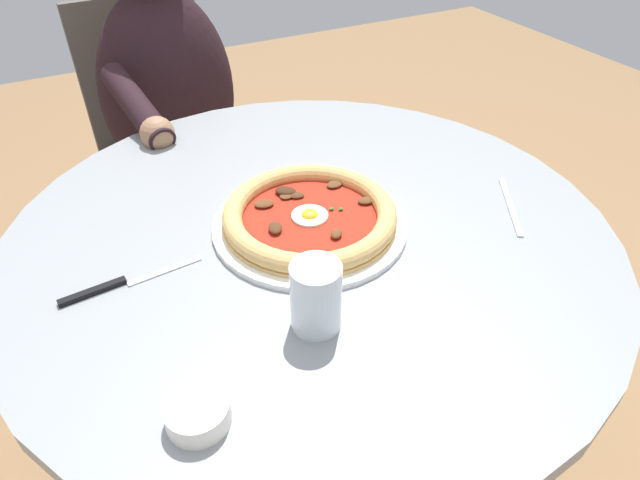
{
  "coord_description": "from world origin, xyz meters",
  "views": [
    {
      "loc": [
        -0.31,
        -0.64,
        1.28
      ],
      "look_at": [
        -0.0,
        -0.04,
        0.75
      ],
      "focal_mm": 30.54,
      "sensor_mm": 36.0,
      "label": 1
    }
  ],
  "objects_px": {
    "pizza_on_plate": "(310,216)",
    "cafe_chair_diner": "(163,133)",
    "dining_table": "(311,290)",
    "fork_utensil": "(510,206)",
    "water_glass": "(316,300)",
    "steak_knife": "(112,287)",
    "ramekin_capers": "(197,412)",
    "diner_person": "(182,166)"
  },
  "relations": [
    {
      "from": "dining_table",
      "to": "fork_utensil",
      "type": "height_order",
      "value": "fork_utensil"
    },
    {
      "from": "water_glass",
      "to": "dining_table",
      "type": "bearing_deg",
      "value": 65.6
    },
    {
      "from": "steak_knife",
      "to": "cafe_chair_diner",
      "type": "relative_size",
      "value": 0.23
    },
    {
      "from": "ramekin_capers",
      "to": "diner_person",
      "type": "distance_m",
      "value": 1.04
    },
    {
      "from": "steak_knife",
      "to": "ramekin_capers",
      "type": "relative_size",
      "value": 2.81
    },
    {
      "from": "steak_knife",
      "to": "diner_person",
      "type": "bearing_deg",
      "value": 69.46
    },
    {
      "from": "fork_utensil",
      "to": "cafe_chair_diner",
      "type": "xyz_separation_m",
      "value": [
        -0.38,
        0.96,
        -0.21
      ]
    },
    {
      "from": "pizza_on_plate",
      "to": "cafe_chair_diner",
      "type": "distance_m",
      "value": 0.89
    },
    {
      "from": "water_glass",
      "to": "ramekin_capers",
      "type": "distance_m",
      "value": 0.2
    },
    {
      "from": "dining_table",
      "to": "fork_utensil",
      "type": "bearing_deg",
      "value": -18.09
    },
    {
      "from": "fork_utensil",
      "to": "diner_person",
      "type": "bearing_deg",
      "value": 114.71
    },
    {
      "from": "steak_knife",
      "to": "fork_utensil",
      "type": "distance_m",
      "value": 0.65
    },
    {
      "from": "fork_utensil",
      "to": "water_glass",
      "type": "bearing_deg",
      "value": -168.28
    },
    {
      "from": "dining_table",
      "to": "pizza_on_plate",
      "type": "distance_m",
      "value": 0.16
    },
    {
      "from": "dining_table",
      "to": "cafe_chair_diner",
      "type": "xyz_separation_m",
      "value": [
        -0.05,
        0.86,
        -0.07
      ]
    },
    {
      "from": "pizza_on_plate",
      "to": "diner_person",
      "type": "xyz_separation_m",
      "value": [
        -0.05,
        0.71,
        -0.27
      ]
    },
    {
      "from": "pizza_on_plate",
      "to": "ramekin_capers",
      "type": "distance_m",
      "value": 0.38
    },
    {
      "from": "dining_table",
      "to": "pizza_on_plate",
      "type": "bearing_deg",
      "value": 54.06
    },
    {
      "from": "ramekin_capers",
      "to": "diner_person",
      "type": "relative_size",
      "value": 0.06
    },
    {
      "from": "water_glass",
      "to": "steak_knife",
      "type": "relative_size",
      "value": 0.48
    },
    {
      "from": "ramekin_capers",
      "to": "fork_utensil",
      "type": "distance_m",
      "value": 0.62
    },
    {
      "from": "dining_table",
      "to": "fork_utensil",
      "type": "xyz_separation_m",
      "value": [
        0.33,
        -0.11,
        0.15
      ]
    },
    {
      "from": "fork_utensil",
      "to": "dining_table",
      "type": "bearing_deg",
      "value": 161.91
    },
    {
      "from": "steak_knife",
      "to": "water_glass",
      "type": "bearing_deg",
      "value": -40.35
    },
    {
      "from": "ramekin_capers",
      "to": "dining_table",
      "type": "bearing_deg",
      "value": 44.45
    },
    {
      "from": "steak_knife",
      "to": "ramekin_capers",
      "type": "xyz_separation_m",
      "value": [
        0.04,
        -0.26,
        0.01
      ]
    },
    {
      "from": "diner_person",
      "to": "cafe_chair_diner",
      "type": "distance_m",
      "value": 0.15
    },
    {
      "from": "water_glass",
      "to": "diner_person",
      "type": "xyz_separation_m",
      "value": [
        0.04,
        0.91,
        -0.29
      ]
    },
    {
      "from": "steak_knife",
      "to": "diner_person",
      "type": "distance_m",
      "value": 0.8
    },
    {
      "from": "water_glass",
      "to": "ramekin_capers",
      "type": "relative_size",
      "value": 1.36
    },
    {
      "from": "pizza_on_plate",
      "to": "steak_knife",
      "type": "bearing_deg",
      "value": -179.28
    },
    {
      "from": "pizza_on_plate",
      "to": "steak_knife",
      "type": "relative_size",
      "value": 1.54
    },
    {
      "from": "steak_knife",
      "to": "cafe_chair_diner",
      "type": "height_order",
      "value": "cafe_chair_diner"
    },
    {
      "from": "dining_table",
      "to": "ramekin_capers",
      "type": "bearing_deg",
      "value": -135.55
    },
    {
      "from": "pizza_on_plate",
      "to": "diner_person",
      "type": "bearing_deg",
      "value": 93.9
    },
    {
      "from": "water_glass",
      "to": "cafe_chair_diner",
      "type": "height_order",
      "value": "cafe_chair_diner"
    },
    {
      "from": "pizza_on_plate",
      "to": "cafe_chair_diner",
      "type": "relative_size",
      "value": 0.35
    },
    {
      "from": "dining_table",
      "to": "water_glass",
      "type": "height_order",
      "value": "water_glass"
    },
    {
      "from": "steak_knife",
      "to": "fork_utensil",
      "type": "bearing_deg",
      "value": -9.3
    },
    {
      "from": "water_glass",
      "to": "fork_utensil",
      "type": "height_order",
      "value": "water_glass"
    },
    {
      "from": "dining_table",
      "to": "diner_person",
      "type": "xyz_separation_m",
      "value": [
        -0.05,
        0.71,
        -0.11
      ]
    },
    {
      "from": "steak_knife",
      "to": "diner_person",
      "type": "height_order",
      "value": "diner_person"
    }
  ]
}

